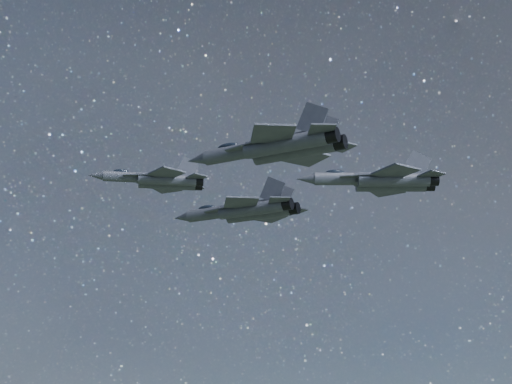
{
  "coord_description": "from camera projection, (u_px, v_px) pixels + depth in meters",
  "views": [
    {
      "loc": [
        7.94,
        -81.32,
        124.34
      ],
      "look_at": [
        1.13,
        0.44,
        150.71
      ],
      "focal_mm": 50.0,
      "sensor_mm": 36.0,
      "label": 1
    }
  ],
  "objects": [
    {
      "name": "jet_left",
      "position": [
        245.0,
        210.0,
        96.38
      ],
      "size": [
        19.4,
        12.87,
        4.94
      ],
      "rotation": [
        0.0,
        0.0,
        -0.37
      ],
      "color": "#3A3D49"
    },
    {
      "name": "jet_right",
      "position": [
        277.0,
        147.0,
        67.75
      ],
      "size": [
        17.18,
        11.35,
        4.39
      ],
      "rotation": [
        0.0,
        0.0,
        -0.39
      ],
      "color": "#3A3D49"
    },
    {
      "name": "jet_slot",
      "position": [
        380.0,
        181.0,
        90.5
      ],
      "size": [
        18.73,
        13.18,
        4.73
      ],
      "rotation": [
        0.0,
        0.0,
        0.08
      ],
      "color": "#3A3D49"
    },
    {
      "name": "jet_lead",
      "position": [
        158.0,
        180.0,
        90.75
      ],
      "size": [
        15.35,
        10.49,
        3.85
      ],
      "rotation": [
        0.0,
        0.0,
        0.23
      ],
      "color": "#3A3D49"
    }
  ]
}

